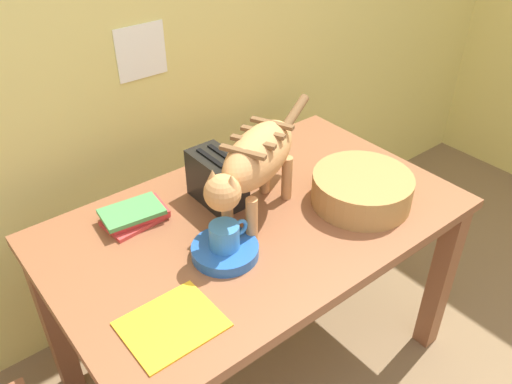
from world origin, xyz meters
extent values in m
cube|color=#E4D571|center=(0.00, 1.72, 1.25)|extent=(4.85, 0.10, 2.50)
cube|color=white|center=(-0.02, 1.67, 1.12)|extent=(0.19, 0.01, 0.19)
cube|color=brown|center=(0.03, 1.08, 0.71)|extent=(1.33, 0.82, 0.03)
cube|color=brown|center=(0.03, 1.08, 0.65)|extent=(1.25, 0.74, 0.07)
cube|color=brown|center=(0.64, 0.72, 0.34)|extent=(0.07, 0.07, 0.69)
cube|color=brown|center=(-0.59, 1.44, 0.34)|extent=(0.07, 0.07, 0.69)
cube|color=brown|center=(0.64, 1.44, 0.34)|extent=(0.07, 0.07, 0.69)
ellipsoid|color=tan|center=(0.04, 1.09, 0.95)|extent=(0.40, 0.29, 0.16)
cube|color=brown|center=(0.13, 1.13, 1.01)|extent=(0.08, 0.14, 0.01)
cube|color=brown|center=(0.07, 1.10, 1.01)|extent=(0.08, 0.14, 0.01)
cube|color=brown|center=(0.01, 1.07, 1.01)|extent=(0.08, 0.14, 0.01)
cube|color=brown|center=(-0.05, 1.05, 1.01)|extent=(0.08, 0.14, 0.01)
cylinder|color=tan|center=(-0.06, 1.00, 0.80)|extent=(0.04, 0.04, 0.16)
cylinder|color=tan|center=(-0.09, 1.07, 0.80)|extent=(0.04, 0.04, 0.16)
cylinder|color=tan|center=(0.18, 1.11, 0.80)|extent=(0.04, 0.04, 0.16)
cylinder|color=tan|center=(0.14, 1.18, 0.80)|extent=(0.04, 0.04, 0.16)
sphere|color=tan|center=(-0.16, 1.00, 0.95)|extent=(0.10, 0.10, 0.10)
cone|color=tan|center=(-0.15, 0.97, 0.99)|extent=(0.04, 0.04, 0.04)
cone|color=tan|center=(-0.17, 1.02, 0.99)|extent=(0.04, 0.04, 0.04)
cylinder|color=brown|center=(0.29, 1.20, 0.96)|extent=(0.19, 0.11, 0.08)
cylinder|color=#255CB2|center=(-0.16, 1.00, 0.74)|extent=(0.20, 0.20, 0.03)
cylinder|color=#3880C3|center=(-0.16, 1.00, 0.80)|extent=(0.09, 0.09, 0.08)
torus|color=#3880C3|center=(-0.10, 1.00, 0.80)|extent=(0.05, 0.01, 0.05)
cube|color=yellow|center=(-0.42, 0.87, 0.73)|extent=(0.24, 0.20, 0.01)
cube|color=#D23E3A|center=(-0.29, 1.31, 0.73)|extent=(0.20, 0.14, 0.01)
cube|color=red|center=(-0.28, 1.32, 0.75)|extent=(0.20, 0.15, 0.02)
cube|color=#49954D|center=(-0.29, 1.31, 0.76)|extent=(0.20, 0.14, 0.01)
cylinder|color=#B18144|center=(0.35, 0.93, 0.78)|extent=(0.33, 0.33, 0.10)
cylinder|color=#4F3A1E|center=(0.35, 0.93, 0.78)|extent=(0.27, 0.27, 0.09)
cube|color=black|center=(-0.01, 1.24, 0.81)|extent=(0.12, 0.20, 0.17)
cube|color=black|center=(-0.03, 1.24, 0.90)|extent=(0.02, 0.14, 0.01)
cube|color=black|center=(0.01, 1.24, 0.90)|extent=(0.02, 0.14, 0.01)
camera|label=1|loc=(-0.81, 0.04, 1.76)|focal=36.71mm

